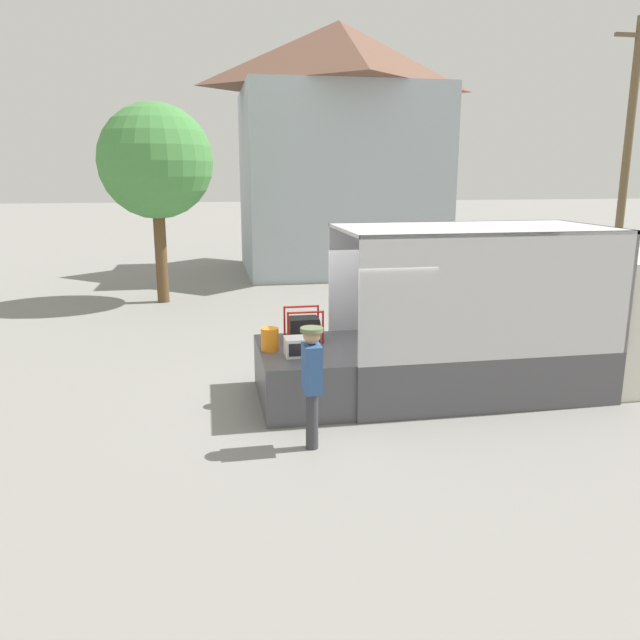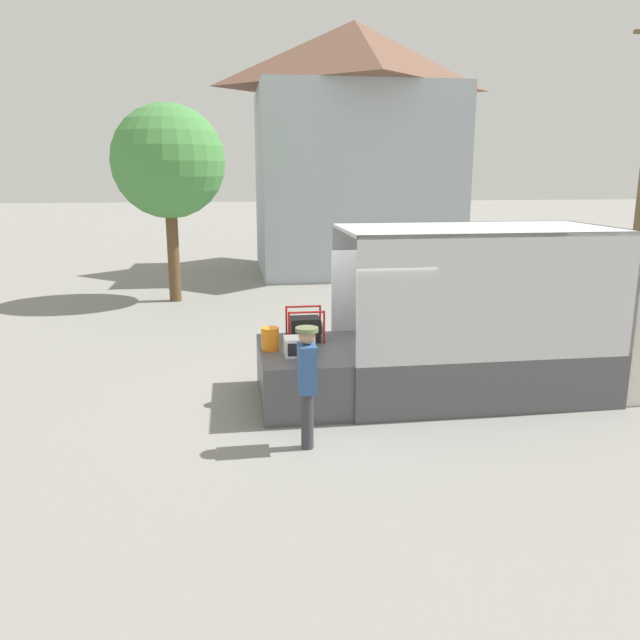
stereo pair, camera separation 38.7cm
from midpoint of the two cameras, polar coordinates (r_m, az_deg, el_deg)
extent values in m
plane|color=gray|center=(11.18, 0.96, -7.16)|extent=(160.00, 160.00, 0.00)
cube|color=silver|center=(13.14, 26.07, 0.10)|extent=(2.02, 2.22, 2.42)
cube|color=#4C4C51|center=(11.69, 12.31, -4.10)|extent=(4.68, 2.42, 0.94)
cube|color=silver|center=(12.42, 10.58, 4.10)|extent=(4.68, 0.06, 2.05)
cube|color=silver|center=(10.28, 15.21, 1.99)|extent=(4.68, 0.06, 2.05)
cube|color=silver|center=(12.42, 22.55, 3.32)|extent=(0.06, 2.42, 2.05)
cube|color=silver|center=(11.21, 12.94, 8.17)|extent=(4.68, 2.42, 0.06)
cylinder|color=silver|center=(10.62, 12.92, -2.20)|extent=(0.30, 0.30, 0.37)
cube|color=#2D7F33|center=(12.06, 12.74, -0.46)|extent=(0.44, 0.32, 0.33)
cube|color=olive|center=(11.88, 14.85, -0.81)|extent=(0.44, 0.32, 0.31)
cube|color=#2D7F33|center=(10.63, 13.02, -2.42)|extent=(0.44, 0.32, 0.29)
cube|color=#4C4C51|center=(10.91, -2.77, -5.06)|extent=(1.44, 2.29, 0.94)
cube|color=white|center=(10.35, -2.94, -2.44)|extent=(0.50, 0.39, 0.31)
cube|color=black|center=(10.16, -3.07, -2.76)|extent=(0.32, 0.01, 0.21)
cube|color=black|center=(11.24, -2.51, -0.86)|extent=(0.53, 0.42, 0.43)
cylinder|color=slate|center=(11.27, -1.45, -0.70)|extent=(0.20, 0.23, 0.23)
cylinder|color=red|center=(10.95, -3.96, -0.81)|extent=(0.04, 0.04, 0.60)
cylinder|color=red|center=(11.03, -0.73, -0.67)|extent=(0.04, 0.04, 0.60)
cylinder|color=red|center=(11.42, -4.24, -0.22)|extent=(0.04, 0.04, 0.60)
cylinder|color=red|center=(11.50, -1.14, -0.09)|extent=(0.04, 0.04, 0.60)
cylinder|color=red|center=(10.92, -2.35, 0.69)|extent=(0.62, 0.04, 0.04)
cylinder|color=red|center=(11.40, -2.70, 1.22)|extent=(0.62, 0.04, 0.04)
cylinder|color=orange|center=(10.68, -5.64, -1.77)|extent=(0.30, 0.30, 0.39)
cylinder|color=#38383D|center=(9.10, -1.97, -9.11)|extent=(0.18, 0.18, 0.87)
cube|color=#2D5189|center=(8.83, -2.01, -4.40)|extent=(0.24, 0.44, 0.69)
sphere|color=tan|center=(8.70, -2.04, -1.47)|extent=(0.24, 0.24, 0.24)
cylinder|color=#606B47|center=(8.68, -2.04, -0.90)|extent=(0.32, 0.32, 0.06)
cube|color=#A8B2BC|center=(25.76, 1.21, 12.49)|extent=(7.51, 6.49, 7.11)
pyramid|color=brown|center=(26.14, 1.27, 23.07)|extent=(7.88, 6.81, 2.49)
cylinder|color=brown|center=(24.46, 25.83, 13.32)|extent=(0.28, 0.28, 8.94)
cube|color=brown|center=(24.85, 26.79, 22.23)|extent=(1.80, 0.14, 0.12)
cylinder|color=brown|center=(19.84, -14.86, 5.48)|extent=(0.36, 0.36, 2.73)
sphere|color=#478942|center=(19.68, -15.37, 13.82)|extent=(3.38, 3.38, 3.38)
camera|label=1|loc=(0.19, -91.06, -0.25)|focal=35.00mm
camera|label=2|loc=(0.19, 88.94, 0.25)|focal=35.00mm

